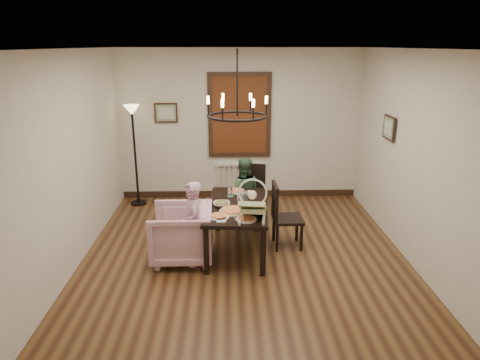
{
  "coord_description": "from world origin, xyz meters",
  "views": [
    {
      "loc": [
        -0.22,
        -5.4,
        2.85
      ],
      "look_at": [
        -0.06,
        0.25,
        1.05
      ],
      "focal_mm": 32.0,
      "sensor_mm": 36.0,
      "label": 1
    }
  ],
  "objects_px": {
    "baby_bouncer": "(253,205)",
    "floor_lamp": "(135,157)",
    "dining_table": "(237,210)",
    "seated_man": "(243,198)",
    "drinking_glass": "(241,202)",
    "chair_right": "(288,215)",
    "elderly_woman": "(193,231)",
    "chair_far": "(250,196)",
    "armchair": "(181,234)"
  },
  "relations": [
    {
      "from": "seated_man",
      "to": "elderly_woman",
      "type": "bearing_deg",
      "value": 62.58
    },
    {
      "from": "dining_table",
      "to": "armchair",
      "type": "relative_size",
      "value": 1.86
    },
    {
      "from": "armchair",
      "to": "baby_bouncer",
      "type": "distance_m",
      "value": 1.11
    },
    {
      "from": "chair_far",
      "to": "seated_man",
      "type": "height_order",
      "value": "chair_far"
    },
    {
      "from": "chair_far",
      "to": "floor_lamp",
      "type": "distance_m",
      "value": 2.31
    },
    {
      "from": "drinking_glass",
      "to": "chair_right",
      "type": "bearing_deg",
      "value": 15.8
    },
    {
      "from": "baby_bouncer",
      "to": "drinking_glass",
      "type": "bearing_deg",
      "value": 116.96
    },
    {
      "from": "elderly_woman",
      "to": "floor_lamp",
      "type": "relative_size",
      "value": 0.54
    },
    {
      "from": "chair_right",
      "to": "elderly_woman",
      "type": "relative_size",
      "value": 1.01
    },
    {
      "from": "seated_man",
      "to": "drinking_glass",
      "type": "height_order",
      "value": "seated_man"
    },
    {
      "from": "chair_far",
      "to": "floor_lamp",
      "type": "bearing_deg",
      "value": 165.3
    },
    {
      "from": "chair_far",
      "to": "armchair",
      "type": "xyz_separation_m",
      "value": [
        -1.0,
        -1.17,
        -0.12
      ]
    },
    {
      "from": "dining_table",
      "to": "floor_lamp",
      "type": "relative_size",
      "value": 0.87
    },
    {
      "from": "chair_right",
      "to": "armchair",
      "type": "xyz_separation_m",
      "value": [
        -1.51,
        -0.36,
        -0.11
      ]
    },
    {
      "from": "dining_table",
      "to": "drinking_glass",
      "type": "bearing_deg",
      "value": -57.54
    },
    {
      "from": "elderly_woman",
      "to": "seated_man",
      "type": "relative_size",
      "value": 1.01
    },
    {
      "from": "chair_far",
      "to": "baby_bouncer",
      "type": "distance_m",
      "value": 1.46
    },
    {
      "from": "chair_right",
      "to": "seated_man",
      "type": "distance_m",
      "value": 0.98
    },
    {
      "from": "elderly_woman",
      "to": "seated_man",
      "type": "distance_m",
      "value": 1.44
    },
    {
      "from": "elderly_woman",
      "to": "drinking_glass",
      "type": "distance_m",
      "value": 0.77
    },
    {
      "from": "chair_right",
      "to": "chair_far",
      "type": "bearing_deg",
      "value": 30.19
    },
    {
      "from": "elderly_woman",
      "to": "armchair",
      "type": "bearing_deg",
      "value": -142.56
    },
    {
      "from": "dining_table",
      "to": "drinking_glass",
      "type": "height_order",
      "value": "drinking_glass"
    },
    {
      "from": "chair_far",
      "to": "chair_right",
      "type": "height_order",
      "value": "chair_far"
    },
    {
      "from": "dining_table",
      "to": "seated_man",
      "type": "relative_size",
      "value": 1.64
    },
    {
      "from": "chair_far",
      "to": "floor_lamp",
      "type": "xyz_separation_m",
      "value": [
        -2.04,
        1.02,
        0.4
      ]
    },
    {
      "from": "seated_man",
      "to": "drinking_glass",
      "type": "distance_m",
      "value": 0.99
    },
    {
      "from": "armchair",
      "to": "drinking_glass",
      "type": "bearing_deg",
      "value": 100.52
    },
    {
      "from": "elderly_woman",
      "to": "floor_lamp",
      "type": "xyz_separation_m",
      "value": [
        -1.2,
        2.33,
        0.42
      ]
    },
    {
      "from": "elderly_woman",
      "to": "drinking_glass",
      "type": "bearing_deg",
      "value": 102.11
    },
    {
      "from": "dining_table",
      "to": "chair_far",
      "type": "bearing_deg",
      "value": 80.52
    },
    {
      "from": "chair_far",
      "to": "elderly_woman",
      "type": "distance_m",
      "value": 1.55
    },
    {
      "from": "seated_man",
      "to": "floor_lamp",
      "type": "distance_m",
      "value": 2.24
    },
    {
      "from": "dining_table",
      "to": "baby_bouncer",
      "type": "height_order",
      "value": "baby_bouncer"
    },
    {
      "from": "dining_table",
      "to": "seated_man",
      "type": "xyz_separation_m",
      "value": [
        0.11,
        0.87,
        -0.14
      ]
    },
    {
      "from": "baby_bouncer",
      "to": "floor_lamp",
      "type": "distance_m",
      "value": 3.14
    },
    {
      "from": "elderly_woman",
      "to": "floor_lamp",
      "type": "height_order",
      "value": "floor_lamp"
    },
    {
      "from": "seated_man",
      "to": "chair_right",
      "type": "bearing_deg",
      "value": 131.96
    },
    {
      "from": "baby_bouncer",
      "to": "chair_right",
      "type": "bearing_deg",
      "value": 55.14
    },
    {
      "from": "chair_right",
      "to": "baby_bouncer",
      "type": "xyz_separation_m",
      "value": [
        -0.55,
        -0.6,
        0.4
      ]
    },
    {
      "from": "armchair",
      "to": "floor_lamp",
      "type": "distance_m",
      "value": 2.47
    },
    {
      "from": "baby_bouncer",
      "to": "floor_lamp",
      "type": "xyz_separation_m",
      "value": [
        -1.99,
        2.43,
        0.02
      ]
    },
    {
      "from": "armchair",
      "to": "floor_lamp",
      "type": "height_order",
      "value": "floor_lamp"
    },
    {
      "from": "seated_man",
      "to": "drinking_glass",
      "type": "xyz_separation_m",
      "value": [
        -0.07,
        -0.95,
        0.29
      ]
    },
    {
      "from": "floor_lamp",
      "to": "seated_man",
      "type": "bearing_deg",
      "value": -29.31
    },
    {
      "from": "dining_table",
      "to": "seated_man",
      "type": "height_order",
      "value": "seated_man"
    },
    {
      "from": "dining_table",
      "to": "floor_lamp",
      "type": "distance_m",
      "value": 2.67
    },
    {
      "from": "floor_lamp",
      "to": "armchair",
      "type": "bearing_deg",
      "value": -64.69
    },
    {
      "from": "dining_table",
      "to": "armchair",
      "type": "bearing_deg",
      "value": -158.15
    },
    {
      "from": "seated_man",
      "to": "armchair",
      "type": "bearing_deg",
      "value": 53.86
    }
  ]
}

